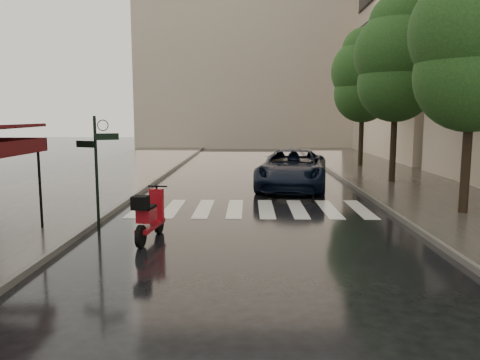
{
  "coord_description": "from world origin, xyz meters",
  "views": [
    {
      "loc": [
        2.91,
        -9.44,
        3.09
      ],
      "look_at": [
        2.68,
        2.92,
        1.4
      ],
      "focal_mm": 35.0,
      "sensor_mm": 36.0,
      "label": 1
    }
  ],
  "objects": [
    {
      "name": "curb_near",
      "position": [
        -1.45,
        12.0,
        0.07
      ],
      "size": [
        0.12,
        60.0,
        0.16
      ],
      "primitive_type": "cube",
      "color": "#595651",
      "rests_on": "ground"
    },
    {
      "name": "haussmann_far",
      "position": [
        16.5,
        26.0,
        9.25
      ],
      "size": [
        8.0,
        16.0,
        18.5
      ],
      "primitive_type": "cube",
      "color": "#BCA990",
      "rests_on": "ground"
    },
    {
      "name": "ground",
      "position": [
        0.0,
        0.0,
        0.0
      ],
      "size": [
        120.0,
        120.0,
        0.0
      ],
      "primitive_type": "plane",
      "color": "black",
      "rests_on": "ground"
    },
    {
      "name": "tree_near",
      "position": [
        9.6,
        5.0,
        5.32
      ],
      "size": [
        3.8,
        3.8,
        7.99
      ],
      "color": "black",
      "rests_on": "sidewalk_far"
    },
    {
      "name": "curb_far",
      "position": [
        7.45,
        12.0,
        0.07
      ],
      "size": [
        0.12,
        60.0,
        0.16
      ],
      "primitive_type": "cube",
      "color": "#595651",
      "rests_on": "ground"
    },
    {
      "name": "signpost",
      "position": [
        -1.19,
        3.0,
        1.83
      ],
      "size": [
        1.17,
        0.29,
        3.1
      ],
      "color": "black",
      "rests_on": "ground"
    },
    {
      "name": "crosswalk",
      "position": [
        2.98,
        6.0,
        0.01
      ],
      "size": [
        7.85,
        3.2,
        0.01
      ],
      "color": "silver",
      "rests_on": "ground"
    },
    {
      "name": "tree_far",
      "position": [
        9.7,
        19.0,
        5.46
      ],
      "size": [
        3.8,
        3.8,
        8.16
      ],
      "color": "black",
      "rests_on": "sidewalk_far"
    },
    {
      "name": "sidewalk_near",
      "position": [
        -4.5,
        12.0,
        0.06
      ],
      "size": [
        6.0,
        60.0,
        0.12
      ],
      "primitive_type": "cube",
      "color": "#38332D",
      "rests_on": "ground"
    },
    {
      "name": "sidewalk_far",
      "position": [
        10.25,
        12.0,
        0.06
      ],
      "size": [
        5.5,
        60.0,
        0.12
      ],
      "primitive_type": "cube",
      "color": "#38332D",
      "rests_on": "ground"
    },
    {
      "name": "scooter",
      "position": [
        0.43,
        1.9,
        0.6
      ],
      "size": [
        0.62,
        1.96,
        1.29
      ],
      "rotation": [
        0.0,
        0.0,
        -0.12
      ],
      "color": "black",
      "rests_on": "ground"
    },
    {
      "name": "tree_mid",
      "position": [
        9.5,
        12.0,
        5.59
      ],
      "size": [
        3.8,
        3.8,
        8.34
      ],
      "color": "black",
      "rests_on": "sidewalk_far"
    },
    {
      "name": "backdrop_building",
      "position": [
        3.0,
        38.0,
        10.0
      ],
      "size": [
        22.0,
        6.0,
        20.0
      ],
      "primitive_type": "cube",
      "color": "#BCA990",
      "rests_on": "ground"
    },
    {
      "name": "parked_car",
      "position": [
        4.8,
        10.58,
        0.84
      ],
      "size": [
        3.72,
        6.42,
        1.68
      ],
      "primitive_type": "imported",
      "rotation": [
        0.0,
        0.0,
        -0.16
      ],
      "color": "black",
      "rests_on": "ground"
    }
  ]
}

